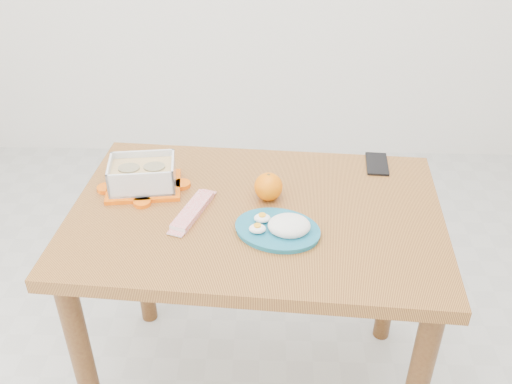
{
  "coord_description": "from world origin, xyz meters",
  "views": [
    {
      "loc": [
        0.13,
        -1.2,
        1.66
      ],
      "look_at": [
        0.09,
        0.09,
        0.81
      ],
      "focal_mm": 40.0,
      "sensor_mm": 36.0,
      "label": 1
    }
  ],
  "objects_px": {
    "orange_fruit": "(268,187)",
    "rice_plate": "(281,227)",
    "smartphone": "(377,164)",
    "food_container": "(143,175)",
    "dining_table": "(256,244)"
  },
  "relations": [
    {
      "from": "dining_table",
      "to": "orange_fruit",
      "type": "xyz_separation_m",
      "value": [
        0.03,
        0.06,
        0.16
      ]
    },
    {
      "from": "orange_fruit",
      "to": "rice_plate",
      "type": "distance_m",
      "value": 0.16
    },
    {
      "from": "orange_fruit",
      "to": "rice_plate",
      "type": "xyz_separation_m",
      "value": [
        0.04,
        -0.16,
        -0.02
      ]
    },
    {
      "from": "smartphone",
      "to": "orange_fruit",
      "type": "bearing_deg",
      "value": -145.09
    },
    {
      "from": "rice_plate",
      "to": "smartphone",
      "type": "xyz_separation_m",
      "value": [
        0.3,
        0.36,
        -0.02
      ]
    },
    {
      "from": "dining_table",
      "to": "smartphone",
      "type": "relative_size",
      "value": 8.13
    },
    {
      "from": "dining_table",
      "to": "smartphone",
      "type": "distance_m",
      "value": 0.47
    },
    {
      "from": "dining_table",
      "to": "orange_fruit",
      "type": "distance_m",
      "value": 0.17
    },
    {
      "from": "orange_fruit",
      "to": "rice_plate",
      "type": "height_order",
      "value": "orange_fruit"
    },
    {
      "from": "orange_fruit",
      "to": "smartphone",
      "type": "xyz_separation_m",
      "value": [
        0.34,
        0.2,
        -0.04
      ]
    },
    {
      "from": "food_container",
      "to": "orange_fruit",
      "type": "height_order",
      "value": "food_container"
    },
    {
      "from": "food_container",
      "to": "smartphone",
      "type": "xyz_separation_m",
      "value": [
        0.7,
        0.15,
        -0.04
      ]
    },
    {
      "from": "dining_table",
      "to": "rice_plate",
      "type": "distance_m",
      "value": 0.19
    },
    {
      "from": "orange_fruit",
      "to": "smartphone",
      "type": "distance_m",
      "value": 0.39
    },
    {
      "from": "dining_table",
      "to": "food_container",
      "type": "height_order",
      "value": "food_container"
    }
  ]
}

